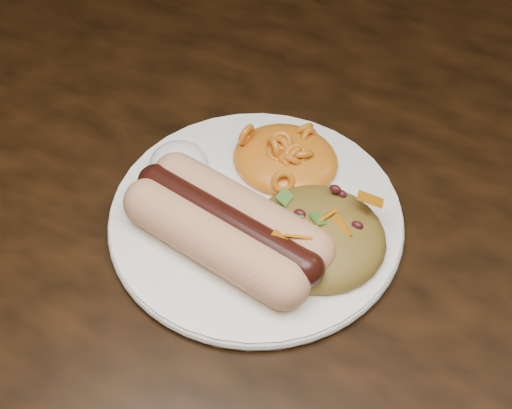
% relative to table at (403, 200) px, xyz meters
% --- Properties ---
extents(table, '(1.60, 0.90, 0.75)m').
position_rel_table_xyz_m(table, '(0.00, 0.00, 0.00)').
color(table, black).
rests_on(table, floor).
extents(plate, '(0.25, 0.25, 0.01)m').
position_rel_table_xyz_m(plate, '(-0.08, -0.15, 0.10)').
color(plate, white).
rests_on(plate, table).
extents(hotdog, '(0.14, 0.09, 0.04)m').
position_rel_table_xyz_m(hotdog, '(-0.09, -0.19, 0.12)').
color(hotdog, tan).
rests_on(hotdog, plate).
extents(mac_and_cheese, '(0.10, 0.09, 0.03)m').
position_rel_table_xyz_m(mac_and_cheese, '(-0.09, -0.09, 0.12)').
color(mac_and_cheese, orange).
rests_on(mac_and_cheese, plate).
extents(sour_cream, '(0.06, 0.06, 0.03)m').
position_rel_table_xyz_m(sour_cream, '(-0.16, -0.14, 0.12)').
color(sour_cream, white).
rests_on(sour_cream, plate).
extents(taco_salad, '(0.10, 0.10, 0.04)m').
position_rel_table_xyz_m(taco_salad, '(-0.03, -0.16, 0.12)').
color(taco_salad, '#A04323').
rests_on(taco_salad, plate).
extents(fork, '(0.06, 0.14, 0.00)m').
position_rel_table_xyz_m(fork, '(-0.11, -0.16, 0.09)').
color(fork, white).
rests_on(fork, table).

